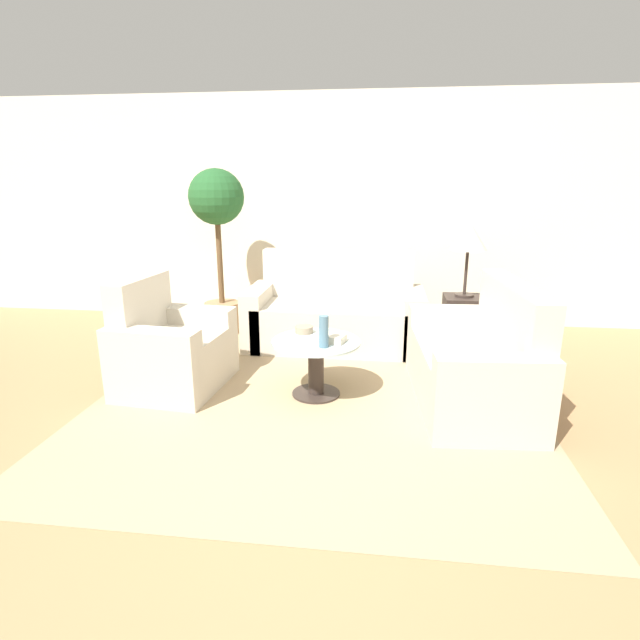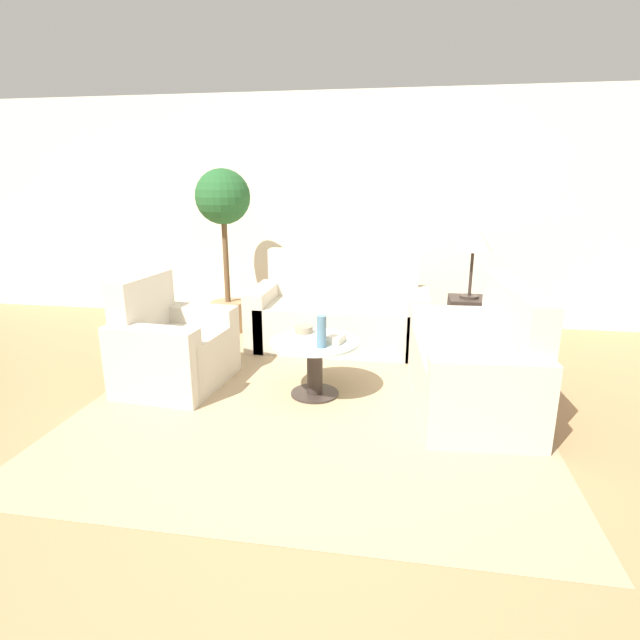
% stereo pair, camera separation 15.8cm
% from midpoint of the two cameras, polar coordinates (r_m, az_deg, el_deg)
% --- Properties ---
extents(ground_plane, '(14.00, 14.00, 0.00)m').
position_cam_midpoint_polar(ground_plane, '(3.34, -2.89, -13.95)').
color(ground_plane, '#9E754C').
extents(wall_back, '(10.00, 0.06, 2.60)m').
position_cam_midpoint_polar(wall_back, '(5.94, 2.16, 12.35)').
color(wall_back, beige).
rests_on(wall_back, ground_plane).
extents(rug, '(3.34, 3.43, 0.01)m').
position_cam_midpoint_polar(rug, '(4.02, -1.59, -8.48)').
color(rug, tan).
rests_on(rug, ground_plane).
extents(sofa_main, '(1.77, 0.81, 0.95)m').
position_cam_midpoint_polar(sofa_main, '(5.13, 0.89, 0.50)').
color(sofa_main, beige).
rests_on(sofa_main, ground_plane).
extents(armchair, '(0.82, 0.95, 0.91)m').
position_cam_midpoint_polar(armchair, '(4.29, -17.95, -3.46)').
color(armchair, beige).
rests_on(armchair, ground_plane).
extents(loveseat, '(0.87, 1.51, 0.93)m').
position_cam_midpoint_polar(loveseat, '(3.96, 16.65, -4.94)').
color(loveseat, beige).
rests_on(loveseat, ground_plane).
extents(coffee_table, '(0.69, 0.69, 0.45)m').
position_cam_midpoint_polar(coffee_table, '(3.91, -1.62, -4.64)').
color(coffee_table, '#332823').
rests_on(coffee_table, ground_plane).
extents(side_table, '(0.37, 0.37, 0.55)m').
position_cam_midpoint_polar(side_table, '(5.12, 15.06, -0.41)').
color(side_table, '#332823').
rests_on(side_table, ground_plane).
extents(table_lamp, '(0.35, 0.35, 0.72)m').
position_cam_midpoint_polar(table_lamp, '(4.96, 15.76, 9.02)').
color(table_lamp, '#332823').
rests_on(table_lamp, side_table).
extents(potted_plant, '(0.58, 0.58, 1.77)m').
position_cam_midpoint_polar(potted_plant, '(5.51, -12.43, 10.72)').
color(potted_plant, '#93704C').
rests_on(potted_plant, ground_plane).
extents(vase, '(0.07, 0.07, 0.24)m').
position_cam_midpoint_polar(vase, '(3.68, -0.80, -1.33)').
color(vase, slate).
rests_on(vase, coffee_table).
extents(bowl, '(0.15, 0.15, 0.06)m').
position_cam_midpoint_polar(bowl, '(4.05, -2.95, -1.10)').
color(bowl, gray).
rests_on(bowl, coffee_table).
extents(book_stack, '(0.26, 0.20, 0.06)m').
position_cam_midpoint_polar(book_stack, '(3.83, -0.00, -2.06)').
color(book_stack, beige).
rests_on(book_stack, coffee_table).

